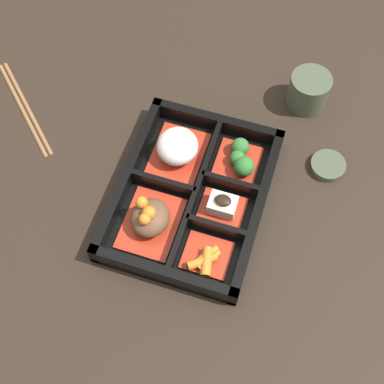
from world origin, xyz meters
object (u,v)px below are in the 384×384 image
object	(u,v)px
tea_cup	(309,90)
chopsticks	(24,107)
sauce_dish	(328,166)
bowl_rice	(178,148)

from	to	relation	value
tea_cup	chopsticks	xyz separation A→B (m)	(-0.16, 0.46, -0.03)
sauce_dish	tea_cup	bearing A→B (deg)	27.13
bowl_rice	chopsticks	bearing A→B (deg)	86.66
tea_cup	sauce_dish	xyz separation A→B (m)	(-0.12, -0.06, -0.03)
bowl_rice	sauce_dish	world-z (taller)	bowl_rice
bowl_rice	tea_cup	bearing A→B (deg)	-44.37
tea_cup	chopsticks	bearing A→B (deg)	109.39
sauce_dish	bowl_rice	bearing A→B (deg)	103.93
chopsticks	sauce_dish	xyz separation A→B (m)	(0.04, -0.52, 0.00)
tea_cup	sauce_dish	world-z (taller)	tea_cup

